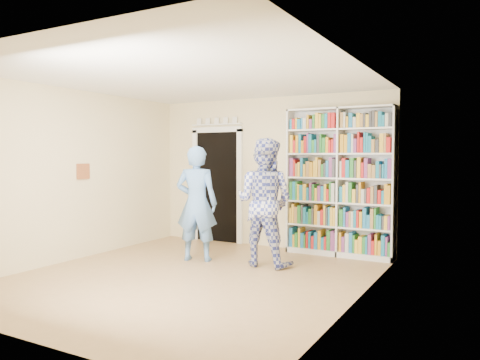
% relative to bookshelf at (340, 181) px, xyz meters
% --- Properties ---
extents(floor, '(5.00, 5.00, 0.00)m').
position_rel_bookshelf_xyz_m(floor, '(-1.35, -2.34, -1.23)').
color(floor, '#9F784D').
rests_on(floor, ground).
extents(ceiling, '(5.00, 5.00, 0.00)m').
position_rel_bookshelf_xyz_m(ceiling, '(-1.35, -2.34, 1.47)').
color(ceiling, white).
rests_on(ceiling, wall_back).
extents(wall_back, '(4.50, 0.00, 4.50)m').
position_rel_bookshelf_xyz_m(wall_back, '(-1.35, 0.16, 0.12)').
color(wall_back, beige).
rests_on(wall_back, floor).
extents(wall_left, '(0.00, 5.00, 5.00)m').
position_rel_bookshelf_xyz_m(wall_left, '(-3.60, -2.34, 0.12)').
color(wall_left, beige).
rests_on(wall_left, floor).
extents(wall_right, '(0.00, 5.00, 5.00)m').
position_rel_bookshelf_xyz_m(wall_right, '(0.90, -2.34, 0.12)').
color(wall_right, beige).
rests_on(wall_right, floor).
extents(bookshelf, '(1.77, 0.33, 2.44)m').
position_rel_bookshelf_xyz_m(bookshelf, '(0.00, 0.00, 0.00)').
color(bookshelf, white).
rests_on(bookshelf, floor).
extents(doorway, '(1.10, 0.08, 2.43)m').
position_rel_bookshelf_xyz_m(doorway, '(-2.45, 0.13, -0.05)').
color(doorway, black).
rests_on(doorway, floor).
extents(wall_art, '(0.03, 0.25, 0.25)m').
position_rel_bookshelf_xyz_m(wall_art, '(-3.58, -2.14, 0.17)').
color(wall_art, brown).
rests_on(wall_art, wall_left).
extents(man_blue, '(0.76, 0.62, 1.81)m').
position_rel_bookshelf_xyz_m(man_blue, '(-1.86, -1.44, -0.33)').
color(man_blue, '#5A8AC9').
rests_on(man_blue, floor).
extents(man_plaid, '(0.94, 0.74, 1.91)m').
position_rel_bookshelf_xyz_m(man_plaid, '(-0.79, -1.20, -0.27)').
color(man_plaid, '#303B95').
rests_on(man_plaid, floor).
extents(paper_sheet, '(0.21, 0.03, 0.30)m').
position_rel_bookshelf_xyz_m(paper_sheet, '(-0.70, -1.42, -0.23)').
color(paper_sheet, white).
rests_on(paper_sheet, man_plaid).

